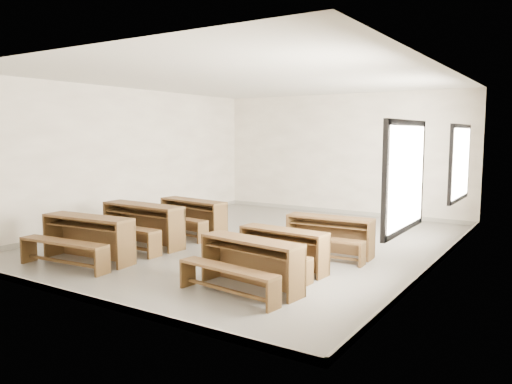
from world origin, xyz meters
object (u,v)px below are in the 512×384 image
Objects in this scene: desk_set_3 at (249,261)px; desk_set_5 at (329,233)px; desk_set_4 at (282,247)px; desk_set_0 at (86,235)px; desk_set_1 at (141,222)px; desk_set_2 at (191,214)px.

desk_set_5 is at bearing 94.26° from desk_set_3.
desk_set_3 is 1.07m from desk_set_4.
desk_set_5 is at bearing 33.90° from desk_set_0.
desk_set_0 is at bearing -84.58° from desk_set_1.
desk_set_2 is at bearing 85.44° from desk_set_0.
desk_set_5 is (3.26, 2.61, -0.05)m from desk_set_0.
desk_set_0 is 2.75m from desk_set_2.
desk_set_2 is at bearing 148.09° from desk_set_3.
desk_set_1 is 1.15× the size of desk_set_5.
desk_set_0 is at bearing -153.69° from desk_set_4.
desk_set_1 reaches higher than desk_set_0.
desk_set_0 is 1.08× the size of desk_set_3.
desk_set_5 is (0.11, 2.39, -0.01)m from desk_set_3.
desk_set_3 is at bearing -17.34° from desk_set_1.
desk_set_0 is at bearing -144.48° from desk_set_5.
desk_set_3 is 2.40m from desk_set_5.
desk_set_1 is at bearing -86.23° from desk_set_2.
desk_set_0 is 3.16m from desk_set_3.
desk_set_3 is (3.16, -2.54, -0.02)m from desk_set_2.
desk_set_0 is 4.17m from desk_set_5.
desk_set_2 is 1.05× the size of desk_set_3.
desk_set_1 is 3.57m from desk_set_5.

